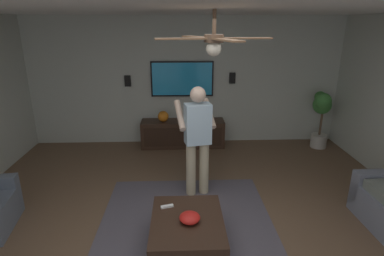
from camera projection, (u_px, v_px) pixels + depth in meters
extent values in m
plane|color=brown|center=(193.00, 252.00, 3.54)|extent=(8.41, 8.41, 0.00)
cube|color=#B2B7AD|center=(186.00, 81.00, 6.48)|extent=(0.10, 6.59, 2.61)
cube|color=#514C56|center=(187.00, 237.00, 3.76)|extent=(2.84, 2.22, 0.01)
cube|color=slate|center=(383.00, 191.00, 4.25)|extent=(0.20, 0.84, 0.58)
cube|color=#332116|center=(187.00, 223.00, 3.46)|extent=(1.00, 0.80, 0.10)
cylinder|color=#332116|center=(212.00, 216.00, 3.94)|extent=(0.07, 0.07, 0.30)
cylinder|color=#332116|center=(161.00, 217.00, 3.91)|extent=(0.07, 0.07, 0.30)
cube|color=black|center=(187.00, 242.00, 3.54)|extent=(0.88, 0.68, 0.03)
cube|color=#332116|center=(183.00, 133.00, 6.50)|extent=(0.44, 1.70, 0.55)
cube|color=black|center=(183.00, 137.00, 6.28)|extent=(0.01, 1.56, 0.39)
cube|color=black|center=(182.00, 79.00, 6.37)|extent=(0.05, 1.27, 0.72)
cube|color=#2598D7|center=(182.00, 79.00, 6.35)|extent=(0.01, 1.21, 0.66)
cylinder|color=#C6B793|center=(204.00, 168.00, 4.64)|extent=(0.14, 0.14, 0.82)
cylinder|color=#C6B793|center=(191.00, 170.00, 4.60)|extent=(0.14, 0.14, 0.82)
cube|color=silver|center=(198.00, 124.00, 4.39)|extent=(0.29, 0.40, 0.58)
sphere|color=beige|center=(198.00, 95.00, 4.26)|extent=(0.22, 0.22, 0.22)
cylinder|color=beige|center=(209.00, 113.00, 4.58)|extent=(0.49, 0.18, 0.37)
cylinder|color=beige|center=(180.00, 115.00, 4.48)|extent=(0.49, 0.18, 0.37)
cube|color=white|center=(192.00, 117.00, 4.75)|extent=(0.05, 0.06, 0.16)
cylinder|color=#B7B2A8|center=(318.00, 141.00, 6.48)|extent=(0.32, 0.32, 0.27)
cylinder|color=brown|center=(321.00, 125.00, 6.37)|extent=(0.04, 0.04, 0.44)
sphere|color=#3D7F38|center=(323.00, 101.00, 6.09)|extent=(0.32, 0.32, 0.32)
sphere|color=#3D7F38|center=(320.00, 97.00, 6.35)|extent=(0.23, 0.23, 0.23)
sphere|color=#3D7F38|center=(322.00, 105.00, 6.31)|extent=(0.37, 0.37, 0.37)
ellipsoid|color=red|center=(190.00, 218.00, 3.39)|extent=(0.23, 0.23, 0.10)
cube|color=white|center=(167.00, 206.00, 3.67)|extent=(0.08, 0.16, 0.02)
sphere|color=orange|center=(163.00, 116.00, 6.33)|extent=(0.22, 0.22, 0.22)
cube|color=black|center=(232.00, 78.00, 6.42)|extent=(0.06, 0.12, 0.22)
cube|color=black|center=(128.00, 81.00, 6.35)|extent=(0.06, 0.12, 0.22)
cylinder|color=#4C3828|center=(214.00, 24.00, 3.12)|extent=(0.04, 0.04, 0.28)
cylinder|color=#4C3828|center=(214.00, 38.00, 3.16)|extent=(0.20, 0.20, 0.08)
sphere|color=silver|center=(214.00, 49.00, 3.20)|extent=(0.16, 0.16, 0.16)
cube|color=brown|center=(198.00, 37.00, 3.43)|extent=(0.55, 0.36, 0.02)
cube|color=brown|center=(183.00, 39.00, 3.11)|extent=(0.20, 0.57, 0.02)
cube|color=brown|center=(226.00, 40.00, 2.87)|extent=(0.57, 0.26, 0.02)
cube|color=brown|center=(245.00, 38.00, 3.20)|extent=(0.16, 0.57, 0.02)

